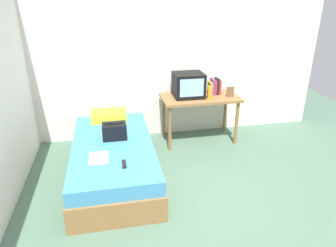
{
  "coord_description": "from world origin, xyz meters",
  "views": [
    {
      "loc": [
        -0.84,
        -2.63,
        2.15
      ],
      "look_at": [
        -0.11,
        0.96,
        0.59
      ],
      "focal_mm": 32.53,
      "sensor_mm": 36.0,
      "label": 1
    }
  ],
  "objects_px": {
    "water_bottle": "(210,93)",
    "remote_dark": "(124,164)",
    "desk": "(200,102)",
    "tv": "(188,85)",
    "pillow": "(109,116)",
    "book_row": "(214,87)",
    "bed": "(114,160)",
    "magazine": "(99,158)",
    "picture_frame": "(230,92)",
    "handbag": "(114,131)"
  },
  "relations": [
    {
      "from": "bed",
      "to": "tv",
      "type": "bearing_deg",
      "value": 35.0
    },
    {
      "from": "desk",
      "to": "tv",
      "type": "distance_m",
      "value": 0.33
    },
    {
      "from": "bed",
      "to": "pillow",
      "type": "bearing_deg",
      "value": 91.83
    },
    {
      "from": "bed",
      "to": "tv",
      "type": "xyz_separation_m",
      "value": [
        1.18,
        0.82,
        0.68
      ]
    },
    {
      "from": "magazine",
      "to": "remote_dark",
      "type": "distance_m",
      "value": 0.34
    },
    {
      "from": "water_bottle",
      "to": "magazine",
      "type": "xyz_separation_m",
      "value": [
        -1.63,
        -1.02,
        -0.35
      ]
    },
    {
      "from": "water_bottle",
      "to": "remote_dark",
      "type": "height_order",
      "value": "water_bottle"
    },
    {
      "from": "bed",
      "to": "remote_dark",
      "type": "bearing_deg",
      "value": -79.01
    },
    {
      "from": "desk",
      "to": "remote_dark",
      "type": "relative_size",
      "value": 7.44
    },
    {
      "from": "bed",
      "to": "remote_dark",
      "type": "xyz_separation_m",
      "value": [
        0.11,
        -0.55,
        0.25
      ]
    },
    {
      "from": "pillow",
      "to": "picture_frame",
      "type": "bearing_deg",
      "value": -2.57
    },
    {
      "from": "magazine",
      "to": "picture_frame",
      "type": "bearing_deg",
      "value": 28.12
    },
    {
      "from": "desk",
      "to": "picture_frame",
      "type": "relative_size",
      "value": 7.6
    },
    {
      "from": "pillow",
      "to": "remote_dark",
      "type": "xyz_separation_m",
      "value": [
        0.13,
        -1.33,
        -0.05
      ]
    },
    {
      "from": "water_bottle",
      "to": "book_row",
      "type": "bearing_deg",
      "value": 55.62
    },
    {
      "from": "water_bottle",
      "to": "remote_dark",
      "type": "bearing_deg",
      "value": -138.01
    },
    {
      "from": "tv",
      "to": "water_bottle",
      "type": "bearing_deg",
      "value": -28.76
    },
    {
      "from": "book_row",
      "to": "remote_dark",
      "type": "xyz_separation_m",
      "value": [
        -1.5,
        -1.43,
        -0.37
      ]
    },
    {
      "from": "pillow",
      "to": "magazine",
      "type": "relative_size",
      "value": 1.72
    },
    {
      "from": "tv",
      "to": "pillow",
      "type": "height_order",
      "value": "tv"
    },
    {
      "from": "picture_frame",
      "to": "handbag",
      "type": "relative_size",
      "value": 0.51
    },
    {
      "from": "desk",
      "to": "handbag",
      "type": "relative_size",
      "value": 3.87
    },
    {
      "from": "water_bottle",
      "to": "handbag",
      "type": "height_order",
      "value": "water_bottle"
    },
    {
      "from": "desk",
      "to": "remote_dark",
      "type": "height_order",
      "value": "desk"
    },
    {
      "from": "book_row",
      "to": "remote_dark",
      "type": "distance_m",
      "value": 2.1
    },
    {
      "from": "desk",
      "to": "water_bottle",
      "type": "relative_size",
      "value": 6.22
    },
    {
      "from": "bed",
      "to": "pillow",
      "type": "height_order",
      "value": "pillow"
    },
    {
      "from": "book_row",
      "to": "picture_frame",
      "type": "distance_m",
      "value": 0.26
    },
    {
      "from": "desk",
      "to": "remote_dark",
      "type": "xyz_separation_m",
      "value": [
        -1.25,
        -1.35,
        -0.16
      ]
    },
    {
      "from": "handbag",
      "to": "remote_dark",
      "type": "bearing_deg",
      "value": -84.06
    },
    {
      "from": "pillow",
      "to": "remote_dark",
      "type": "distance_m",
      "value": 1.34
    },
    {
      "from": "tv",
      "to": "pillow",
      "type": "distance_m",
      "value": 1.26
    },
    {
      "from": "magazine",
      "to": "remote_dark",
      "type": "xyz_separation_m",
      "value": [
        0.27,
        -0.2,
        0.01
      ]
    },
    {
      "from": "book_row",
      "to": "remote_dark",
      "type": "relative_size",
      "value": 1.59
    },
    {
      "from": "pillow",
      "to": "water_bottle",
      "type": "bearing_deg",
      "value": -4.33
    },
    {
      "from": "bed",
      "to": "book_row",
      "type": "xyz_separation_m",
      "value": [
        1.61,
        0.88,
        0.61
      ]
    },
    {
      "from": "remote_dark",
      "to": "bed",
      "type": "bearing_deg",
      "value": 100.99
    },
    {
      "from": "tv",
      "to": "book_row",
      "type": "bearing_deg",
      "value": 6.8
    },
    {
      "from": "remote_dark",
      "to": "tv",
      "type": "bearing_deg",
      "value": 52.21
    },
    {
      "from": "book_row",
      "to": "remote_dark",
      "type": "height_order",
      "value": "book_row"
    },
    {
      "from": "bed",
      "to": "desk",
      "type": "bearing_deg",
      "value": 30.23
    },
    {
      "from": "magazine",
      "to": "water_bottle",
      "type": "bearing_deg",
      "value": 31.99
    },
    {
      "from": "bed",
      "to": "desk",
      "type": "distance_m",
      "value": 1.62
    },
    {
      "from": "desk",
      "to": "book_row",
      "type": "height_order",
      "value": "book_row"
    },
    {
      "from": "handbag",
      "to": "remote_dark",
      "type": "xyz_separation_m",
      "value": [
        0.07,
        -0.68,
        -0.09
      ]
    },
    {
      "from": "water_bottle",
      "to": "handbag",
      "type": "distance_m",
      "value": 1.55
    },
    {
      "from": "picture_frame",
      "to": "remote_dark",
      "type": "xyz_separation_m",
      "value": [
        -1.69,
        -1.25,
        -0.33
      ]
    },
    {
      "from": "bed",
      "to": "magazine",
      "type": "xyz_separation_m",
      "value": [
        -0.16,
        -0.35,
        0.24
      ]
    },
    {
      "from": "picture_frame",
      "to": "magazine",
      "type": "distance_m",
      "value": 2.25
    },
    {
      "from": "bed",
      "to": "water_bottle",
      "type": "height_order",
      "value": "water_bottle"
    }
  ]
}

